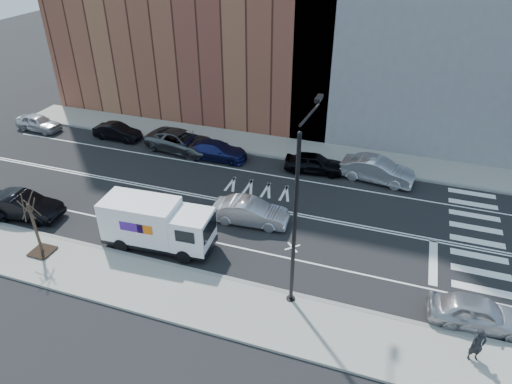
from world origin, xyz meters
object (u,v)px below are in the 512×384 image
Objects in this scene: fedex_van at (157,224)px; driving_sedan at (250,212)px; far_parked_a at (38,123)px; pedestrian at (477,345)px; far_parked_b at (117,132)px; near_parked_front at (478,313)px.

driving_sedan is at bearing 39.40° from fedex_van.
fedex_van is at bearing -118.13° from far_parked_a.
pedestrian is at bearing -122.66° from driving_sedan.
near_parked_front reaches higher than far_parked_b.
near_parked_front is at bearing -113.04° from far_parked_b.
far_parked_a is 2.40× the size of pedestrian.
near_parked_front is at bearing -113.73° from driving_sedan.
fedex_van is 3.73× the size of pedestrian.
near_parked_front is (27.07, -12.13, 0.08)m from far_parked_b.
pedestrian is (-0.23, -2.21, 0.26)m from near_parked_front.
fedex_van is 5.71m from driving_sedan.
fedex_van is 1.38× the size of driving_sedan.
near_parked_front reaches higher than far_parked_a.
driving_sedan reaches higher than near_parked_front.
far_parked_b is at bearing -81.96° from far_parked_a.
driving_sedan is at bearing 130.52° from pedestrian.
near_parked_front is at bearing -104.94° from far_parked_a.
far_parked_a reaches higher than far_parked_b.
fedex_van is at bearing 128.19° from driving_sedan.
far_parked_a is 37.04m from pedestrian.
far_parked_b is 29.66m from near_parked_front.
fedex_van is 16.67m from pedestrian.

